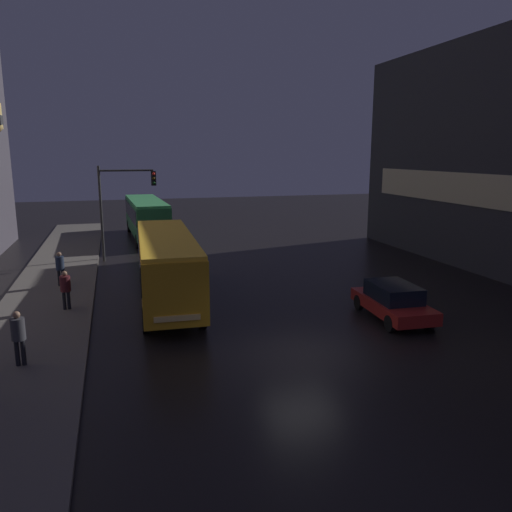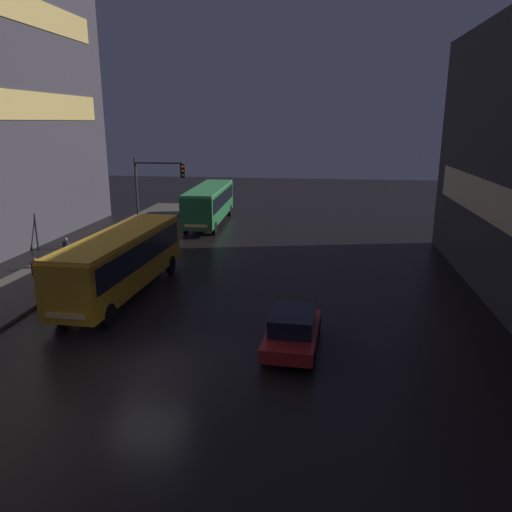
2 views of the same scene
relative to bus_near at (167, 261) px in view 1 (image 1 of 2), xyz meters
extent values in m
plane|color=black|center=(3.75, -7.21, -1.90)|extent=(120.00, 120.00, 0.00)
cube|color=#56514C|center=(-5.25, 2.79, -1.83)|extent=(4.00, 48.00, 0.15)
cube|color=beige|center=(17.26, -0.44, 2.73)|extent=(0.24, 23.43, 1.80)
cube|color=orange|center=(0.00, 0.00, -0.17)|extent=(2.74, 10.51, 2.38)
cube|color=black|center=(0.00, 0.00, 0.27)|extent=(2.77, 9.67, 1.10)
cube|color=yellow|center=(0.00, 0.00, 1.10)|extent=(2.68, 10.30, 0.16)
cube|color=#F4CC72|center=(-0.20, -5.23, -0.95)|extent=(1.64, 0.16, 0.20)
cylinder|color=black|center=(0.92, -3.85, -1.40)|extent=(0.29, 1.01, 1.00)
cylinder|color=black|center=(-1.21, -3.76, -1.40)|extent=(0.29, 1.01, 1.00)
cylinder|color=black|center=(1.21, 3.77, -1.40)|extent=(0.29, 1.01, 1.00)
cylinder|color=black|center=(-0.92, 3.85, -1.40)|extent=(0.29, 1.01, 1.00)
cube|color=#236B38|center=(0.26, 17.64, -0.17)|extent=(2.83, 10.79, 2.37)
cube|color=black|center=(0.26, 17.64, 0.27)|extent=(2.85, 9.94, 1.10)
cube|color=#399252|center=(0.26, 17.64, 1.10)|extent=(2.77, 10.58, 0.16)
cube|color=#F4CC72|center=(0.49, 12.27, -0.95)|extent=(1.67, 0.17, 0.20)
cylinder|color=black|center=(1.52, 13.74, -1.40)|extent=(0.29, 1.01, 1.00)
cylinder|color=black|center=(-0.66, 13.65, -1.40)|extent=(0.29, 1.01, 1.00)
cylinder|color=black|center=(1.19, 21.63, -1.40)|extent=(0.29, 1.01, 1.00)
cylinder|color=black|center=(-0.99, 21.54, -1.40)|extent=(0.29, 1.01, 1.00)
cube|color=maroon|center=(8.60, -4.84, -1.35)|extent=(2.06, 4.30, 0.50)
cube|color=black|center=(8.60, -4.84, -0.78)|extent=(1.69, 2.39, 0.65)
cylinder|color=black|center=(9.37, -6.29, -1.58)|extent=(0.23, 0.65, 0.64)
cylinder|color=black|center=(7.69, -6.20, -1.58)|extent=(0.23, 0.65, 0.64)
cylinder|color=black|center=(9.52, -3.48, -1.58)|extent=(0.23, 0.65, 0.64)
cylinder|color=black|center=(7.83, -3.39, -1.58)|extent=(0.23, 0.65, 0.64)
cylinder|color=black|center=(-4.37, -0.39, -1.36)|extent=(0.14, 0.14, 0.79)
cylinder|color=black|center=(-4.19, -0.39, -1.36)|extent=(0.14, 0.14, 0.79)
cylinder|color=#4C191E|center=(-4.28, -0.39, -0.64)|extent=(0.56, 0.56, 0.66)
sphere|color=#8C664C|center=(-4.28, -0.39, -0.20)|extent=(0.22, 0.22, 0.22)
cylinder|color=black|center=(-5.27, -6.05, -1.34)|extent=(0.14, 0.14, 0.84)
cylinder|color=black|center=(-5.09, -6.05, -1.34)|extent=(0.14, 0.14, 0.84)
cylinder|color=#333338|center=(-5.18, -6.05, -0.57)|extent=(0.43, 0.43, 0.70)
sphere|color=#8C664C|center=(-5.18, -6.05, -0.11)|extent=(0.22, 0.22, 0.22)
cylinder|color=black|center=(-4.95, 3.73, -1.35)|extent=(0.14, 0.14, 0.82)
cylinder|color=black|center=(-4.77, 3.73, -1.35)|extent=(0.14, 0.14, 0.82)
cylinder|color=#1E283D|center=(-4.86, 3.73, -0.60)|extent=(0.57, 0.57, 0.68)
sphere|color=#8C664C|center=(-4.86, 3.73, -0.15)|extent=(0.22, 0.22, 0.22)
cylinder|color=#2D2D2D|center=(-2.91, 9.94, 1.04)|extent=(0.16, 0.16, 5.89)
cylinder|color=#2D2D2D|center=(-1.28, 9.94, 3.69)|extent=(3.26, 0.12, 0.12)
cube|color=black|center=(0.35, 9.94, 3.19)|extent=(0.30, 0.24, 0.90)
sphere|color=red|center=(0.35, 9.80, 3.47)|extent=(0.18, 0.18, 0.18)
sphere|color=#3B2B07|center=(0.35, 9.80, 3.19)|extent=(0.18, 0.18, 0.18)
sphere|color=black|center=(0.35, 9.80, 2.91)|extent=(0.18, 0.18, 0.18)
camera|label=1|loc=(-2.12, -22.06, 4.75)|focal=35.00mm
camera|label=2|loc=(9.58, -22.07, 6.33)|focal=35.00mm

